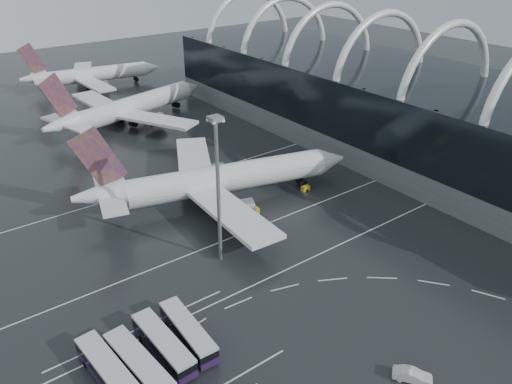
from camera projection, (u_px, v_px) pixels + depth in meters
ground at (269, 269)px, 85.77m from camera, size 420.00×420.00×0.00m
terminal at (410, 110)px, 127.43m from camera, size 42.00×160.00×34.90m
lane_marking_near at (276, 275)px, 84.35m from camera, size 120.00×0.25×0.01m
lane_marking_mid at (229, 238)px, 94.27m from camera, size 120.00×0.25×0.01m
lane_marking_far at (161, 185)px, 114.11m from camera, size 120.00×0.25×0.01m
bus_bay_line_north at (140, 328)px, 73.04m from camera, size 28.00×0.25×0.01m
airliner_main at (215, 181)px, 104.75m from camera, size 58.84×50.88×20.18m
airliner_gate_b at (128, 108)px, 147.69m from camera, size 56.35×49.95×19.83m
airliner_gate_c at (90, 75)px, 183.38m from camera, size 49.83×45.41×17.78m
bus_row_near_a at (108, 370)px, 63.78m from camera, size 3.95×13.25×3.22m
bus_row_near_b at (139, 366)px, 64.36m from camera, size 4.18×13.68×3.32m
bus_row_near_c at (163, 344)px, 67.76m from camera, size 3.39×13.05×3.19m
bus_row_near_d at (188, 332)px, 70.02m from camera, size 3.46×12.79×3.12m
van_curve_c at (412, 375)px, 64.23m from camera, size 4.40×5.09×1.66m
floodlight_mast at (218, 174)px, 80.74m from camera, size 2.03×2.03×26.46m
gse_cart_belly_a at (305, 188)px, 111.48m from camera, size 1.95×1.15×1.06m
gse_cart_belly_b at (262, 177)px, 116.25m from camera, size 2.48×1.47×1.35m
gse_cart_belly_c at (254, 211)px, 102.20m from camera, size 2.24×1.32×1.22m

